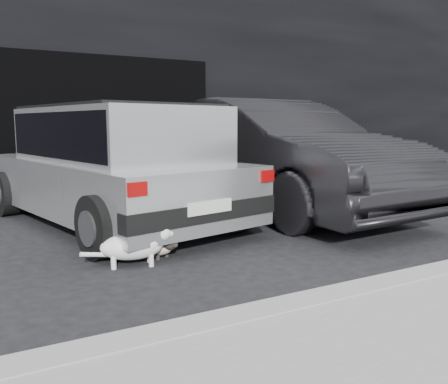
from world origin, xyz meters
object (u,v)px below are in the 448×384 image
silver_hatchback (114,160)px  cat_siamese (154,245)px  cat_white (136,245)px  second_car (271,155)px

silver_hatchback → cat_siamese: 1.89m
cat_siamese → cat_white: (-0.25, -0.20, 0.08)m
silver_hatchback → cat_siamese: bearing=-105.5°
silver_hatchback → cat_white: (-0.37, -1.94, -0.65)m
cat_white → silver_hatchback: bearing=-176.5°
cat_siamese → cat_white: size_ratio=0.81×
silver_hatchback → second_car: (2.40, -0.15, 0.00)m
cat_siamese → cat_white: 0.33m
silver_hatchback → cat_white: bearing=-112.5°
second_car → cat_white: 3.36m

